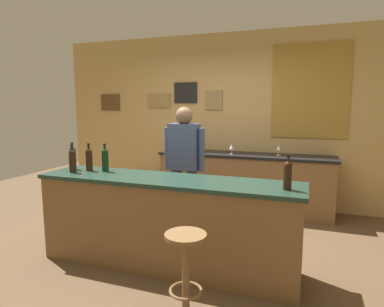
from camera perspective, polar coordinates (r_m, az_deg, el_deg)
name	(u,v)px	position (r m, az deg, el deg)	size (l,w,h in m)	color
ground_plane	(182,249)	(3.93, -1.83, -16.30)	(10.00, 10.00, 0.00)	brown
back_wall	(227,119)	(5.50, 6.18, 6.00)	(6.00, 0.09, 2.80)	tan
bar_counter	(167,222)	(3.41, -4.39, -11.84)	(2.68, 0.60, 0.92)	brown
side_counter	(244,182)	(5.19, 9.04, -4.98)	(2.67, 0.56, 0.90)	brown
bartender	(184,163)	(4.03, -1.36, -1.68)	(0.52, 0.21, 1.62)	#384766
bar_stool	(186,261)	(2.63, -1.10, -18.21)	(0.32, 0.32, 0.68)	brown
wine_bottle_a	(73,157)	(3.94, -20.02, -0.63)	(0.07, 0.07, 0.31)	black
wine_bottle_b	(72,160)	(3.76, -20.07, -1.04)	(0.07, 0.07, 0.31)	black
wine_bottle_c	(89,158)	(3.80, -17.45, -0.83)	(0.07, 0.07, 0.31)	black
wine_bottle_d	(105,159)	(3.71, -14.86, -0.93)	(0.07, 0.07, 0.31)	black
wine_bottle_e	(288,174)	(2.92, 16.29, -3.47)	(0.07, 0.07, 0.31)	black
wine_glass_a	(172,144)	(5.38, -3.48, 1.63)	(0.07, 0.07, 0.16)	silver
wine_glass_b	(190,144)	(5.43, -0.34, 1.70)	(0.07, 0.07, 0.16)	silver
wine_glass_c	(202,145)	(5.22, 1.82, 1.44)	(0.07, 0.07, 0.16)	silver
wine_glass_d	(232,147)	(5.03, 6.88, 1.12)	(0.07, 0.07, 0.16)	silver
wine_glass_e	(279,148)	(5.04, 14.81, 0.92)	(0.07, 0.07, 0.16)	silver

